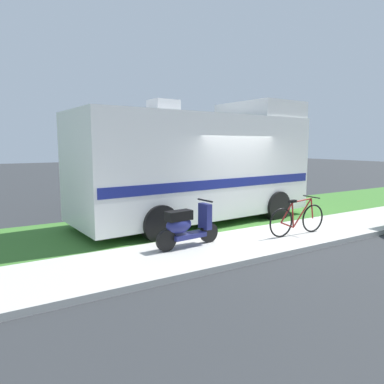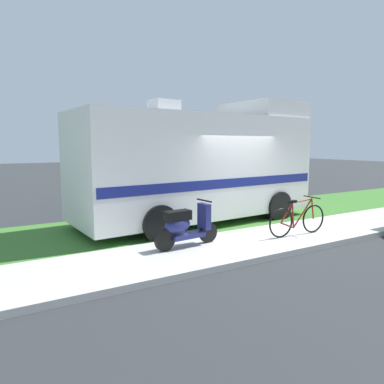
{
  "view_description": "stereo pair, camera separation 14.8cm",
  "coord_description": "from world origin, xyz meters",
  "px_view_note": "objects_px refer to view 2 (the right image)",
  "views": [
    {
      "loc": [
        -5.98,
        -7.15,
        2.28
      ],
      "look_at": [
        -1.43,
        0.3,
        1.1
      ],
      "focal_mm": 33.17,
      "sensor_mm": 36.0,
      "label": 1
    },
    {
      "loc": [
        -5.85,
        -7.23,
        2.28
      ],
      "look_at": [
        -1.43,
        0.3,
        1.1
      ],
      "focal_mm": 33.17,
      "sensor_mm": 36.0,
      "label": 2
    }
  ],
  "objects_px": {
    "bicycle": "(298,219)",
    "pickup_truck_near": "(172,176)",
    "motorhome_rv": "(199,165)",
    "scooter": "(185,226)"
  },
  "relations": [
    {
      "from": "bicycle",
      "to": "pickup_truck_near",
      "type": "height_order",
      "value": "pickup_truck_near"
    },
    {
      "from": "motorhome_rv",
      "to": "pickup_truck_near",
      "type": "height_order",
      "value": "motorhome_rv"
    },
    {
      "from": "scooter",
      "to": "motorhome_rv",
      "type": "bearing_deg",
      "value": 52.62
    },
    {
      "from": "motorhome_rv",
      "to": "bicycle",
      "type": "relative_size",
      "value": 4.08
    },
    {
      "from": "bicycle",
      "to": "motorhome_rv",
      "type": "bearing_deg",
      "value": 110.32
    },
    {
      "from": "motorhome_rv",
      "to": "pickup_truck_near",
      "type": "distance_m",
      "value": 4.85
    },
    {
      "from": "motorhome_rv",
      "to": "scooter",
      "type": "bearing_deg",
      "value": -127.38
    },
    {
      "from": "bicycle",
      "to": "scooter",
      "type": "bearing_deg",
      "value": 169.9
    },
    {
      "from": "pickup_truck_near",
      "to": "bicycle",
      "type": "bearing_deg",
      "value": -93.34
    },
    {
      "from": "bicycle",
      "to": "pickup_truck_near",
      "type": "bearing_deg",
      "value": 86.66
    }
  ]
}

